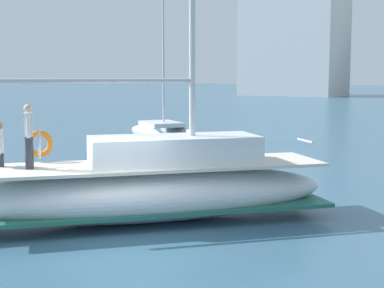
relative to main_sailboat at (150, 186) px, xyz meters
name	(u,v)px	position (x,y,z in m)	size (l,w,h in m)	color
ground_plane	(117,239)	(0.42, -1.72, -0.91)	(400.00, 400.00, 0.00)	#38607A
main_sailboat	(150,186)	(0.00, 0.00, 0.00)	(7.98, 8.92, 13.47)	silver
moored_catamaran	(161,129)	(-11.33, 14.85, -0.30)	(5.59, 4.66, 8.38)	silver
mooring_buoy	(95,171)	(-5.95, 4.01, -0.76)	(0.50, 0.50, 0.85)	#EA4C19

